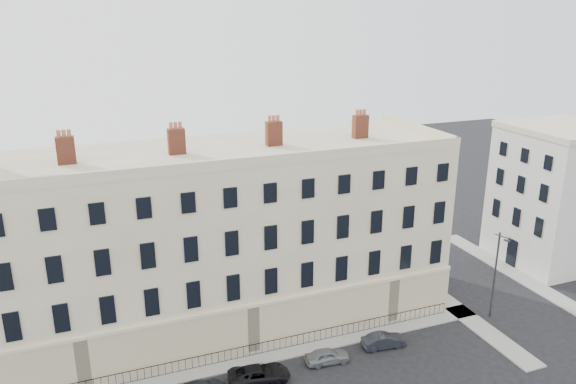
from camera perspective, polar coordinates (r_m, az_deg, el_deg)
name	(u,v)px	position (r m, az deg, el deg)	size (l,w,h in m)	color
ground	(357,378)	(43.52, 7.03, -18.27)	(160.00, 160.00, 0.00)	black
terrace	(231,236)	(47.65, -5.85, -4.50)	(36.22, 12.22, 17.00)	#C5B492
adjacent_building	(556,197)	(64.99, 25.61, -0.51)	(10.00, 10.00, 14.00)	silver
pavement_terrace	(207,369)	(44.44, -8.24, -17.36)	(48.00, 2.00, 0.12)	gray
pavement_east_return	(440,297)	(55.35, 15.19, -10.23)	(2.00, 24.00, 0.12)	gray
pavement_adjacent	(510,271)	(62.68, 21.59, -7.46)	(2.00, 20.00, 0.12)	gray
railings	(256,349)	(45.32, -3.28, -15.66)	(35.00, 0.04, 0.96)	black
car_d	(259,374)	(42.58, -2.96, -18.01)	(2.07, 4.50, 1.25)	black
car_e	(327,356)	(44.57, 4.01, -16.27)	(1.38, 3.42, 1.16)	slate
car_f	(384,341)	(46.83, 9.70, -14.65)	(1.23, 3.53, 1.16)	black
streetlamp	(496,272)	(51.50, 20.36, -7.58)	(0.66, 1.67, 7.94)	#323438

